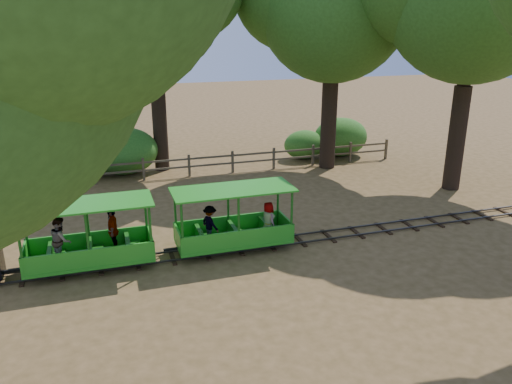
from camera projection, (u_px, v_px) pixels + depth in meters
name	position (u px, v px, depth m)	size (l,w,h in m)	color
ground	(270.00, 245.00, 15.40)	(90.00, 90.00, 0.00)	olive
track	(270.00, 243.00, 15.37)	(22.00, 1.00, 0.10)	#3F3D3A
carriage_front	(88.00, 242.00, 13.61)	(3.54, 1.45, 1.84)	green
carriage_rear	(234.00, 226.00, 14.81)	(3.54, 1.45, 1.84)	green
fence	(211.00, 162.00, 22.43)	(18.10, 0.10, 1.00)	brown
shrub_west	(90.00, 161.00, 22.06)	(2.09, 1.61, 1.45)	#2D6B1E
shrub_mid_w	(124.00, 151.00, 22.37)	(3.05, 2.34, 2.11)	#2D6B1E
shrub_mid_e	(304.00, 145.00, 25.03)	(2.08, 1.60, 1.44)	#2D6B1E
shrub_east	(341.00, 137.00, 25.53)	(2.82, 2.17, 1.95)	#2D6B1E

